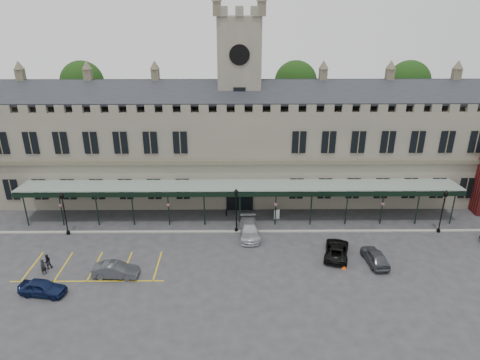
{
  "coord_description": "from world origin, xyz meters",
  "views": [
    {
      "loc": [
        -0.35,
        -35.77,
        23.46
      ],
      "look_at": [
        0.0,
        6.0,
        6.0
      ],
      "focal_mm": 32.0,
      "sensor_mm": 36.0,
      "label": 1
    }
  ],
  "objects_px": {
    "car_left_a": "(42,288)",
    "car_van": "(337,250)",
    "lamp_post_left": "(64,209)",
    "person_a": "(43,267)",
    "sign_board": "(277,214)",
    "clock_tower": "(239,94)",
    "traffic_cone": "(344,266)",
    "car_taxi": "(249,230)",
    "car_right_a": "(375,257)",
    "car_left_b": "(116,270)",
    "lamp_post_mid": "(236,207)",
    "station_building": "(239,147)",
    "lamp_post_right": "(443,207)",
    "person_b": "(47,262)"
  },
  "relations": [
    {
      "from": "sign_board",
      "to": "station_building",
      "type": "bearing_deg",
      "value": 101.05
    },
    {
      "from": "car_left_a",
      "to": "car_van",
      "type": "xyz_separation_m",
      "value": [
        26.71,
        5.9,
        -0.02
      ]
    },
    {
      "from": "car_van",
      "to": "car_left_b",
      "type": "bearing_deg",
      "value": 24.23
    },
    {
      "from": "car_taxi",
      "to": "car_right_a",
      "type": "height_order",
      "value": "car_taxi"
    },
    {
      "from": "person_b",
      "to": "lamp_post_left",
      "type": "bearing_deg",
      "value": -126.14
    },
    {
      "from": "car_left_b",
      "to": "person_a",
      "type": "relative_size",
      "value": 2.66
    },
    {
      "from": "car_van",
      "to": "person_a",
      "type": "relative_size",
      "value": 3.05
    },
    {
      "from": "clock_tower",
      "to": "person_a",
      "type": "relative_size",
      "value": 15.69
    },
    {
      "from": "sign_board",
      "to": "car_left_b",
      "type": "xyz_separation_m",
      "value": [
        -15.8,
        -11.19,
        0.11
      ]
    },
    {
      "from": "clock_tower",
      "to": "sign_board",
      "type": "height_order",
      "value": "clock_tower"
    },
    {
      "from": "car_right_a",
      "to": "lamp_post_right",
      "type": "bearing_deg",
      "value": -151.92
    },
    {
      "from": "station_building",
      "to": "lamp_post_mid",
      "type": "bearing_deg",
      "value": -92.27
    },
    {
      "from": "lamp_post_left",
      "to": "person_a",
      "type": "xyz_separation_m",
      "value": [
        0.51,
        -7.44,
        -2.21
      ]
    },
    {
      "from": "car_left_a",
      "to": "car_right_a",
      "type": "height_order",
      "value": "car_right_a"
    },
    {
      "from": "traffic_cone",
      "to": "car_van",
      "type": "distance_m",
      "value": 2.29
    },
    {
      "from": "clock_tower",
      "to": "car_taxi",
      "type": "height_order",
      "value": "clock_tower"
    },
    {
      "from": "car_left_b",
      "to": "person_a",
      "type": "bearing_deg",
      "value": 89.97
    },
    {
      "from": "lamp_post_mid",
      "to": "sign_board",
      "type": "xyz_separation_m",
      "value": [
        4.71,
        2.94,
        -2.5
      ]
    },
    {
      "from": "clock_tower",
      "to": "car_van",
      "type": "relative_size",
      "value": 5.14
    },
    {
      "from": "lamp_post_mid",
      "to": "person_a",
      "type": "bearing_deg",
      "value": -156.32
    },
    {
      "from": "lamp_post_left",
      "to": "car_left_a",
      "type": "xyz_separation_m",
      "value": [
        1.65,
        -10.43,
        -2.3
      ]
    },
    {
      "from": "lamp_post_mid",
      "to": "person_a",
      "type": "xyz_separation_m",
      "value": [
        -17.86,
        -7.83,
        -2.29
      ]
    },
    {
      "from": "lamp_post_right",
      "to": "car_left_b",
      "type": "distance_m",
      "value": 34.38
    },
    {
      "from": "sign_board",
      "to": "car_right_a",
      "type": "height_order",
      "value": "car_right_a"
    },
    {
      "from": "clock_tower",
      "to": "car_left_b",
      "type": "bearing_deg",
      "value": -121.63
    },
    {
      "from": "clock_tower",
      "to": "car_left_a",
      "type": "distance_m",
      "value": 29.99
    },
    {
      "from": "sign_board",
      "to": "car_van",
      "type": "height_order",
      "value": "car_van"
    },
    {
      "from": "car_taxi",
      "to": "person_a",
      "type": "height_order",
      "value": "person_a"
    },
    {
      "from": "car_van",
      "to": "lamp_post_right",
      "type": "bearing_deg",
      "value": -144.01
    },
    {
      "from": "lamp_post_mid",
      "to": "traffic_cone",
      "type": "distance_m",
      "value": 12.78
    },
    {
      "from": "station_building",
      "to": "person_b",
      "type": "relative_size",
      "value": 38.88
    },
    {
      "from": "person_a",
      "to": "car_right_a",
      "type": "bearing_deg",
      "value": -53.27
    },
    {
      "from": "lamp_post_left",
      "to": "clock_tower",
      "type": "bearing_deg",
      "value": 29.93
    },
    {
      "from": "lamp_post_mid",
      "to": "station_building",
      "type": "bearing_deg",
      "value": 87.73
    },
    {
      "from": "sign_board",
      "to": "person_a",
      "type": "xyz_separation_m",
      "value": [
        -22.57,
        -10.77,
        0.21
      ]
    },
    {
      "from": "car_left_a",
      "to": "car_right_a",
      "type": "xyz_separation_m",
      "value": [
        30.14,
        4.59,
        0.02
      ]
    },
    {
      "from": "station_building",
      "to": "clock_tower",
      "type": "relative_size",
      "value": 2.42
    },
    {
      "from": "clock_tower",
      "to": "lamp_post_right",
      "type": "relative_size",
      "value": 4.87
    },
    {
      "from": "sign_board",
      "to": "person_a",
      "type": "relative_size",
      "value": 0.75
    },
    {
      "from": "car_right_a",
      "to": "station_building",
      "type": "bearing_deg",
      "value": -57.77
    },
    {
      "from": "traffic_cone",
      "to": "car_van",
      "type": "relative_size",
      "value": 0.14
    },
    {
      "from": "clock_tower",
      "to": "car_van",
      "type": "height_order",
      "value": "clock_tower"
    },
    {
      "from": "car_left_b",
      "to": "car_right_a",
      "type": "xyz_separation_m",
      "value": [
        24.5,
        2.02,
        0.02
      ]
    },
    {
      "from": "lamp_post_left",
      "to": "lamp_post_mid",
      "type": "xyz_separation_m",
      "value": [
        18.37,
        0.39,
        0.08
      ]
    },
    {
      "from": "car_left_a",
      "to": "car_van",
      "type": "distance_m",
      "value": 27.36
    },
    {
      "from": "clock_tower",
      "to": "sign_board",
      "type": "relative_size",
      "value": 20.93
    },
    {
      "from": "sign_board",
      "to": "lamp_post_mid",
      "type": "bearing_deg",
      "value": -167.18
    },
    {
      "from": "station_building",
      "to": "clock_tower",
      "type": "xyz_separation_m",
      "value": [
        0.0,
        0.09,
        6.64
      ]
    },
    {
      "from": "lamp_post_mid",
      "to": "car_left_a",
      "type": "height_order",
      "value": "lamp_post_mid"
    },
    {
      "from": "lamp_post_right",
      "to": "person_a",
      "type": "relative_size",
      "value": 3.22
    }
  ]
}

